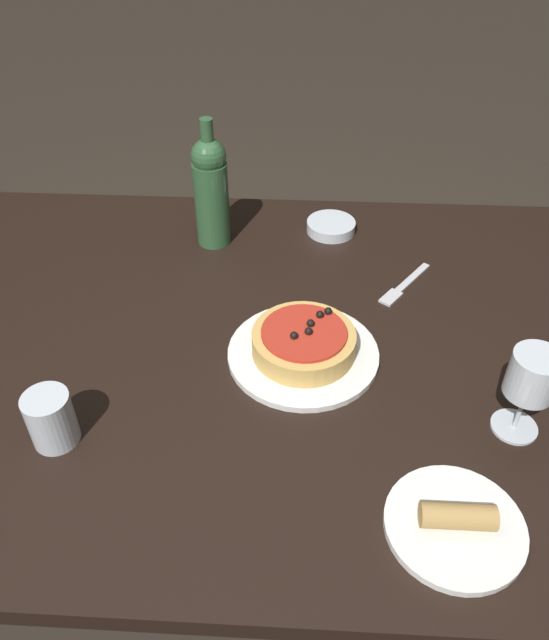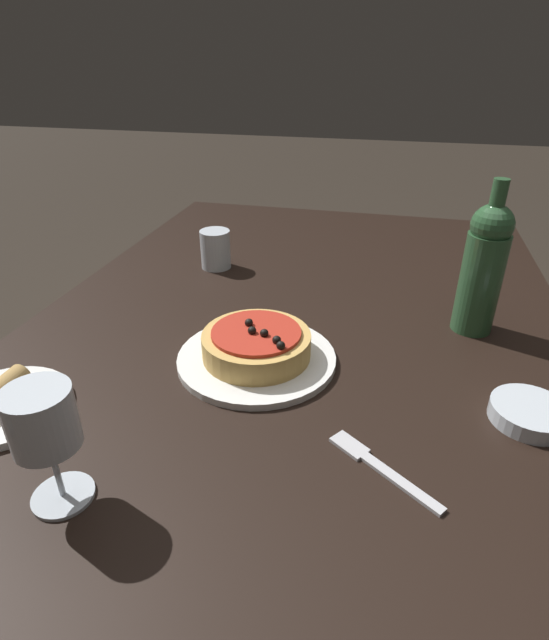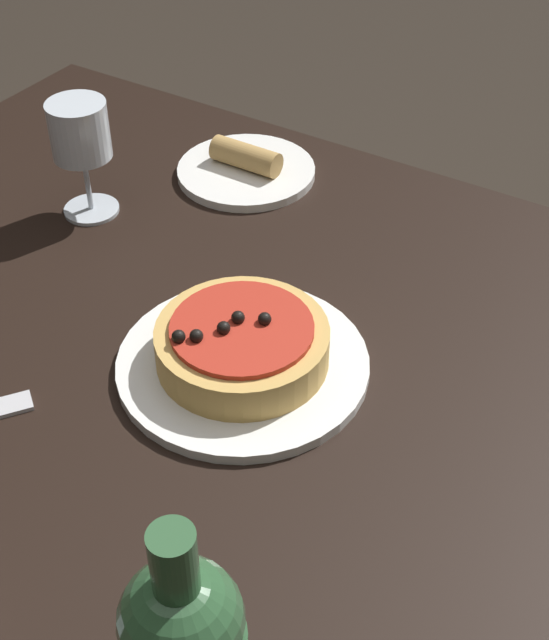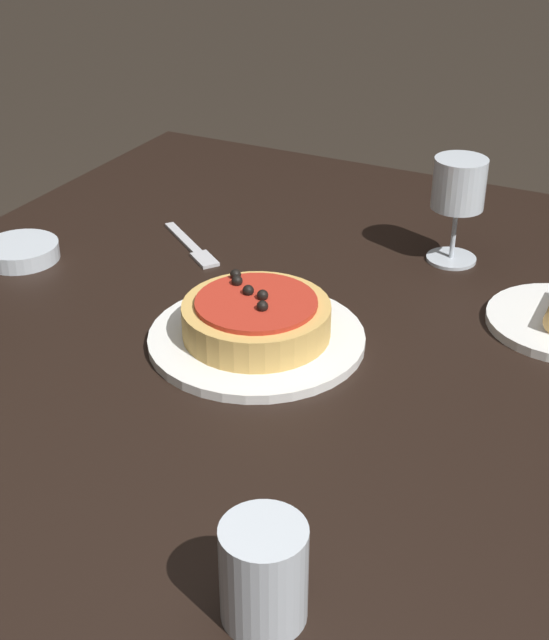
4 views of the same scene
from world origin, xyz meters
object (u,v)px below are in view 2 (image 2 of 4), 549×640
at_px(dinner_plate, 257,358).
at_px(water_cup, 216,249).
at_px(pizza, 256,344).
at_px(side_bowl, 530,413).
at_px(side_plate, 2,403).
at_px(fork, 377,465).
at_px(wine_bottle, 483,266).
at_px(dining_table, 294,362).
at_px(wine_glass, 43,424).

height_order(dinner_plate, water_cup, water_cup).
height_order(pizza, side_bowl, pizza).
height_order(side_bowl, side_plate, side_plate).
height_order(water_cup, fork, water_cup).
relative_size(pizza, fork, 1.22).
bearing_deg(side_plate, side_bowl, -78.15).
bearing_deg(wine_bottle, dinner_plate, 119.35).
xyz_separation_m(pizza, water_cup, (0.37, 0.20, 0.01)).
bearing_deg(side_plate, pizza, -57.24).
xyz_separation_m(dining_table, pizza, (-0.12, 0.04, 0.11)).
bearing_deg(dining_table, pizza, 161.76).
xyz_separation_m(wine_bottle, fork, (-0.40, 0.15, -0.12)).
distance_m(pizza, water_cup, 0.43).
relative_size(pizza, side_plate, 0.95).
relative_size(wine_glass, water_cup, 1.70).
height_order(wine_bottle, side_bowl, wine_bottle).
xyz_separation_m(dinner_plate, water_cup, (0.37, 0.20, 0.04)).
height_order(dining_table, side_plate, side_plate).
xyz_separation_m(dinner_plate, fork, (-0.20, -0.21, -0.00)).
bearing_deg(fork, dining_table, -25.52).
xyz_separation_m(water_cup, side_bowl, (-0.43, -0.62, -0.03)).
bearing_deg(water_cup, dinner_plate, -151.45).
distance_m(pizza, side_bowl, 0.42).
distance_m(dinner_plate, fork, 0.29).
distance_m(dining_table, wine_bottle, 0.38).
relative_size(wine_glass, side_plate, 0.81).
bearing_deg(dinner_plate, side_bowl, -97.50).
bearing_deg(wine_bottle, wine_glass, 136.66).
bearing_deg(water_cup, wine_glass, -175.20).
xyz_separation_m(dining_table, side_bowl, (-0.18, -0.37, 0.09)).
relative_size(dining_table, wine_glass, 10.17).
xyz_separation_m(water_cup, side_plate, (-0.58, 0.12, -0.03)).
distance_m(dinner_plate, pizza, 0.03).
bearing_deg(wine_glass, water_cup, 4.80).
xyz_separation_m(side_bowl, side_plate, (-0.16, 0.74, -0.00)).
bearing_deg(pizza, side_bowl, -97.49).
relative_size(dining_table, side_plate, 8.21).
bearing_deg(side_plate, wine_bottle, -58.98).
height_order(fork, side_plate, side_plate).
bearing_deg(dinner_plate, wine_bottle, -60.65).
bearing_deg(water_cup, dining_table, -135.78).
distance_m(side_bowl, fork, 0.25).
xyz_separation_m(pizza, wine_glass, (-0.33, 0.14, 0.08)).
relative_size(dinner_plate, fork, 1.80).
distance_m(dinner_plate, wine_glass, 0.38).
bearing_deg(pizza, wine_bottle, -60.62).
xyz_separation_m(wine_glass, side_plate, (0.12, 0.18, -0.10)).
height_order(dining_table, side_bowl, side_bowl).
relative_size(wine_bottle, side_bowl, 2.55).
bearing_deg(water_cup, pizza, -151.44).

